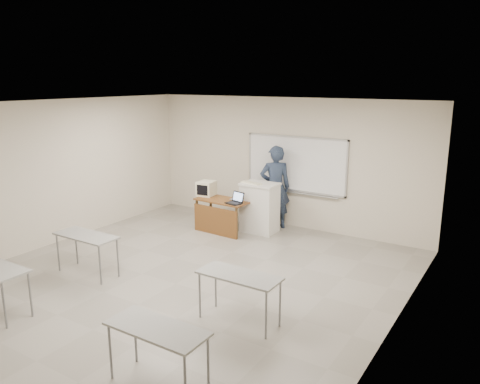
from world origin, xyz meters
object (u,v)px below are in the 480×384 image
Objects in this scene: crt_monitor at (206,188)px; laptop at (235,201)px; mouse at (232,199)px; presenter at (275,187)px; podium at (260,208)px; whiteboard at (296,165)px; instructor_desk at (220,211)px; keyboard at (251,183)px.

crt_monitor is 1.26× the size of laptop.
presenter reaches higher than mouse.
podium reaches higher than crt_monitor.
whiteboard reaches higher than instructor_desk.
mouse reaches higher than instructor_desk.
laptop reaches higher than instructor_desk.
keyboard is (0.16, 0.43, 0.34)m from laptop.
keyboard is (-0.65, -0.89, -0.33)m from whiteboard.
mouse is (-0.51, -0.38, 0.20)m from podium.
instructor_desk is (-1.21, -1.30, -0.97)m from whiteboard.
keyboard is (0.36, 0.26, 0.38)m from mouse.
whiteboard is 4.98× the size of keyboard.
crt_monitor is (-1.26, -0.30, 0.35)m from podium.
whiteboard reaches higher than mouse.
whiteboard is at bearing 64.92° from keyboard.
presenter reaches higher than crt_monitor.
instructor_desk is at bearing -144.42° from podium.
whiteboard is 2.03m from instructor_desk.
instructor_desk is at bearing -169.50° from laptop.
keyboard is at bearing -142.69° from podium.
laptop is at bearing 0.94° from instructor_desk.
instructor_desk is 1.39m from presenter.
laptop is 0.66× the size of keyboard.
mouse is 0.05× the size of presenter.
podium is 0.63m from presenter.
crt_monitor is (-0.55, 0.23, 0.40)m from instructor_desk.
keyboard is (1.11, 0.18, 0.23)m from crt_monitor.
presenter is (0.65, 0.85, 0.20)m from mouse.
podium is at bearing 6.73° from crt_monitor.
keyboard is at bearing 39.72° from instructor_desk.
whiteboard is 2.19× the size of podium.
crt_monitor is at bearing 160.25° from instructor_desk.
keyboard is 0.68m from presenter.
laptop is (0.95, -0.25, -0.11)m from crt_monitor.
presenter is (1.40, 0.77, 0.05)m from crt_monitor.
instructor_desk is at bearing 13.43° from presenter.
instructor_desk is 0.36m from mouse.
instructor_desk is 0.50m from laptop.
podium is 0.67m from mouse.
keyboard is (-0.15, -0.12, 0.58)m from podium.
crt_monitor reaches higher than mouse.
laptop is at bearing 29.90° from presenter.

